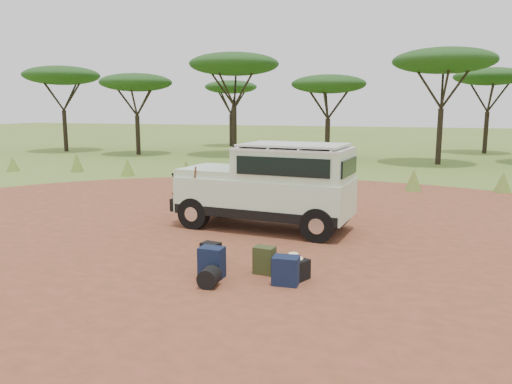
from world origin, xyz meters
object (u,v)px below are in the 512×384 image
(safari_vehicle, at_px, (270,188))
(duffel_navy, at_px, (286,271))
(backpack_black, at_px, (211,255))
(backpack_navy, at_px, (212,263))
(backpack_olive, at_px, (264,260))
(hard_case, at_px, (293,269))
(walking_staff, at_px, (193,198))

(safari_vehicle, distance_m, duffel_navy, 4.04)
(backpack_black, distance_m, backpack_navy, 0.64)
(safari_vehicle, height_order, backpack_olive, safari_vehicle)
(backpack_black, relative_size, hard_case, 0.92)
(backpack_black, xyz_separation_m, backpack_navy, (0.27, -0.58, 0.05))
(walking_staff, xyz_separation_m, hard_case, (3.25, -2.71, -0.61))
(safari_vehicle, height_order, walking_staff, safari_vehicle)
(walking_staff, relative_size, backpack_olive, 3.17)
(safari_vehicle, relative_size, hard_case, 8.91)
(walking_staff, height_order, duffel_navy, walking_staff)
(backpack_olive, bearing_deg, walking_staff, 142.26)
(backpack_navy, height_order, backpack_olive, backpack_navy)
(backpack_navy, xyz_separation_m, duffel_navy, (1.33, 0.08, -0.03))
(duffel_navy, distance_m, hard_case, 0.36)
(backpack_navy, xyz_separation_m, backpack_olive, (0.81, 0.50, -0.03))
(walking_staff, distance_m, duffel_navy, 4.47)
(duffel_navy, bearing_deg, backpack_navy, 179.51)
(backpack_black, distance_m, duffel_navy, 1.67)
(safari_vehicle, bearing_deg, backpack_navy, -83.98)
(safari_vehicle, height_order, hard_case, safari_vehicle)
(backpack_navy, bearing_deg, hard_case, 18.64)
(backpack_black, relative_size, backpack_olive, 0.92)
(walking_staff, xyz_separation_m, backpack_black, (1.62, -2.57, -0.55))
(walking_staff, distance_m, backpack_olive, 3.81)
(backpack_black, xyz_separation_m, hard_case, (1.64, -0.14, -0.05))
(safari_vehicle, xyz_separation_m, backpack_black, (-0.17, -3.21, -0.79))
(backpack_black, bearing_deg, backpack_navy, -54.04)
(backpack_black, height_order, backpack_olive, backpack_olive)
(safari_vehicle, bearing_deg, duffel_navy, -64.42)
(walking_staff, relative_size, backpack_navy, 2.88)
(backpack_black, xyz_separation_m, duffel_navy, (1.60, -0.49, 0.01))
(safari_vehicle, relative_size, backpack_black, 9.70)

